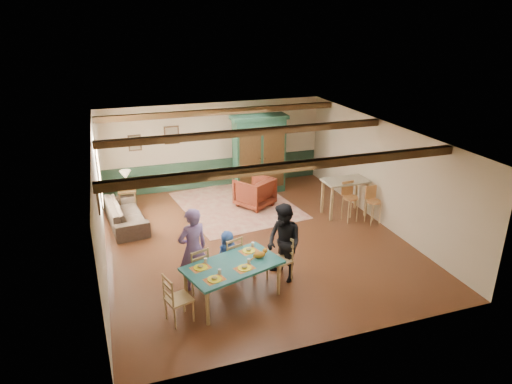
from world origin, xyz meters
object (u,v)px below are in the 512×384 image
object	(u,v)px
dining_chair_far_left	(196,268)
dining_chair_end_right	(280,259)
armoire	(259,154)
bar_stool_right	(373,206)
counter_table	(344,197)
person_woman	(284,243)
cat	(259,254)
person_man	(193,249)
bar_stool_left	(350,202)
dining_chair_far_right	(230,256)
table_lamp	(126,180)
end_table	(128,200)
dining_table	(233,282)
sofa	(126,214)
armchair	(255,192)
dining_chair_end_left	(179,298)
person_child	(228,253)

from	to	relation	value
dining_chair_far_left	dining_chair_end_right	size ratio (longest dim) A/B	1.00
armoire	bar_stool_right	xyz separation A→B (m)	(2.08, -3.23, -0.70)
dining_chair_far_left	counter_table	size ratio (longest dim) A/B	0.79
person_woman	cat	distance (m)	0.71
person_woman	counter_table	bearing A→B (deg)	114.51
person_man	bar_stool_left	xyz separation A→B (m)	(4.58, 1.84, -0.33)
dining_chair_far_right	table_lamp	distance (m)	4.73
dining_chair_end_right	end_table	distance (m)	5.54
dining_chair_far_right	bar_stool_right	bearing A→B (deg)	179.81
dining_table	sofa	xyz separation A→B (m)	(-1.75, 4.15, -0.06)
dining_chair_end_right	person_man	size ratio (longest dim) A/B	0.55
counter_table	bar_stool_right	distance (m)	0.88
dining_chair_far_right	end_table	world-z (taller)	dining_chair_far_right
armchair	bar_stool_right	distance (m)	3.35
dining_chair_end_left	bar_stool_right	bearing A→B (deg)	-83.31
dining_table	cat	bearing A→B (deg)	7.30
dining_chair_end_left	bar_stool_right	xyz separation A→B (m)	(5.56, 2.51, 0.03)
end_table	bar_stool_left	size ratio (longest dim) A/B	0.56
person_man	cat	xyz separation A→B (m)	(1.19, -0.58, -0.02)
person_woman	end_table	xyz separation A→B (m)	(-2.82, 4.79, -0.53)
dining_table	bar_stool_right	size ratio (longest dim) A/B	1.80
person_child	table_lamp	xyz separation A→B (m)	(-1.76, 4.28, 0.38)
bar_stool_left	bar_stool_right	distance (m)	0.60
dining_table	dining_chair_far_left	world-z (taller)	dining_chair_far_left
table_lamp	counter_table	xyz separation A→B (m)	(5.64, -2.24, -0.38)
end_table	bar_stool_left	bearing A→B (deg)	-25.71
dining_table	person_woman	bearing A→B (deg)	17.60
dining_chair_far_left	person_man	size ratio (longest dim) A/B	0.55
armchair	person_child	bearing A→B (deg)	31.38
person_woman	cat	xyz separation A→B (m)	(-0.64, -0.31, 0.02)
dining_chair_far_right	bar_stool_right	xyz separation A→B (m)	(4.29, 1.35, 0.03)
bar_stool_right	counter_table	bearing A→B (deg)	114.66
table_lamp	dining_chair_far_right	bearing A→B (deg)	-67.75
dining_chair_far_left	cat	world-z (taller)	dining_chair_far_left
person_woman	end_table	world-z (taller)	person_woman
dining_chair_far_right	counter_table	bearing A→B (deg)	-168.85
person_man	person_child	bearing A→B (deg)	-180.00
dining_chair_far_right	bar_stool_right	distance (m)	4.50
dining_table	cat	xyz separation A→B (m)	(0.56, 0.07, 0.47)
bar_stool_left	bar_stool_right	xyz separation A→B (m)	(0.50, -0.33, -0.04)
end_table	table_lamp	world-z (taller)	table_lamp
dining_chair_far_right	counter_table	world-z (taller)	counter_table
dining_chair_end_left	cat	distance (m)	1.76
dining_chair_end_right	bar_stool_right	distance (m)	3.81
dining_table	bar_stool_right	distance (m)	4.95
dining_table	dining_chair_end_right	distance (m)	1.16
person_man	end_table	bearing A→B (deg)	-95.26
dining_table	table_lamp	world-z (taller)	table_lamp
dining_chair_far_left	dining_chair_far_right	world-z (taller)	same
end_table	dining_chair_far_right	bearing A→B (deg)	-67.75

